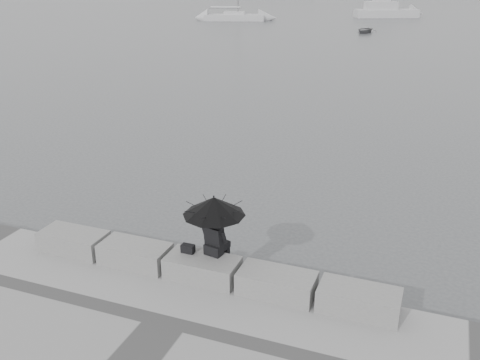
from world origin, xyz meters
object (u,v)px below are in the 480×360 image
at_px(motor_cruiser, 386,11).
at_px(dinghy, 365,30).
at_px(sailboat_left, 234,17).
at_px(seated_person, 214,211).

relative_size(motor_cruiser, dinghy, 2.90).
relative_size(sailboat_left, motor_cruiser, 1.38).
height_order(seated_person, dinghy, seated_person).
bearing_deg(dinghy, motor_cruiser, 99.05).
xyz_separation_m(motor_cruiser, dinghy, (0.17, -20.98, -0.62)).
height_order(seated_person, sailboat_left, sailboat_left).
distance_m(seated_person, motor_cruiser, 74.39).
relative_size(seated_person, dinghy, 0.43).
height_order(sailboat_left, dinghy, sailboat_left).
height_order(seated_person, motor_cruiser, motor_cruiser).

